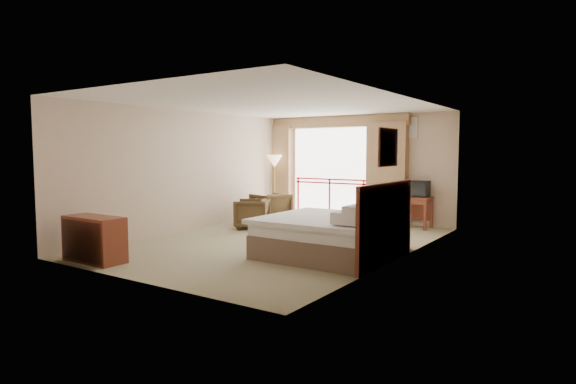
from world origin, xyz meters
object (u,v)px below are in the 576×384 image
Objects in this scene: desk at (407,203)px; armchair_near at (252,228)px; floor_lamp at (275,164)px; bed at (332,235)px; table_lamp at (397,196)px; nightstand at (395,234)px; tv at (419,189)px; dresser at (94,239)px; side_table at (255,207)px; armchair_far at (271,223)px; wastebasket at (374,221)px.

armchair_near is (-2.92, -2.20, -0.57)m from desk.
bed is at bearing -43.74° from floor_lamp.
table_lamp is 0.73× the size of armchair_near.
nightstand is at bearing 56.19° from armchair_near.
table_lamp is at bearing 88.56° from nightstand.
tv is (-0.43, 2.59, 0.65)m from nightstand.
tv is (0.30, -0.06, 0.35)m from desk.
bed is 3.85× the size of table_lamp.
dresser is at bearing -140.53° from bed.
armchair_far is at bearing 66.11° from side_table.
dresser is at bearing -134.97° from table_lamp.
armchair_far is at bearing -161.59° from desk.
desk is 1.38× the size of armchair_far.
bed is 5.33m from floor_lamp.
bed reaches higher than armchair_far.
floor_lamp is 6.24m from dresser.
floor_lamp is at bearing 149.71° from nightstand.
floor_lamp reaches higher than desk.
tv is at bearing 63.01° from dresser.
bed is at bearing -92.09° from desk.
table_lamp is at bearing -28.36° from floor_lamp.
side_table is (-3.29, -1.63, -0.16)m from desk.
table_lamp is (0.00, 0.05, 0.71)m from nightstand.
dresser reaches higher than side_table.
bed is 1.34m from nightstand.
dresser is at bearing -27.58° from armchair_near.
desk and dresser have the same top height.
desk is 0.67× the size of floor_lamp.
side_table is at bearing -73.60° from floor_lamp.
table_lamp is 0.33× the size of floor_lamp.
tv is at bearing 98.08° from nightstand.
desk is at bearing 90.93° from bed.
dresser is (-3.70, -3.65, 0.09)m from nightstand.
floor_lamp reaches higher than side_table.
dresser is at bearing -86.09° from side_table.
side_table is at bearing 94.55° from dresser.
side_table reaches higher than armchair_far.
side_table reaches higher than armchair_near.
dresser is at bearing -118.25° from desk.
wastebasket is 0.27× the size of dresser.
armchair_near is at bearing -57.95° from side_table.
bed reaches higher than side_table.
tv is 0.51× the size of armchair_far.
table_lamp is at bearing -57.48° from wastebasket.
bed is at bearing -119.05° from table_lamp.
wastebasket is (-0.71, 3.37, -0.23)m from bed.
wastebasket is 0.50× the size of side_table.
tv is 0.70× the size of side_table.
bed is at bearing 34.87° from armchair_near.
armchair_near is (0.18, -0.99, 0.00)m from armchair_far.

